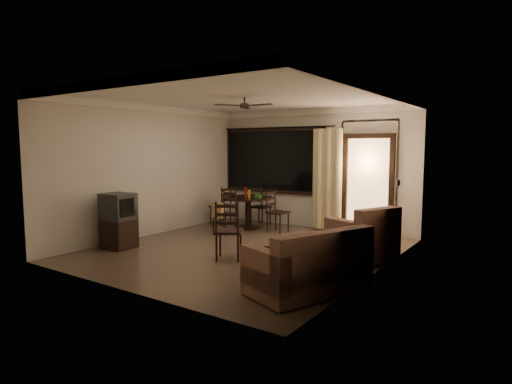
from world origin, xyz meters
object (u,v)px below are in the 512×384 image
Objects in this scene: dining_table at (248,204)px; dining_chair_west at (221,213)px; dining_chair_north at (260,214)px; armchair at (364,239)px; dining_chair_south at (224,220)px; tv_cabinet at (119,221)px; side_chair at (229,242)px; dining_chair_east at (277,220)px; coffee_table at (275,260)px; sofa at (311,268)px.

dining_table is 1.25× the size of dining_chair_west.
dining_chair_north reaches higher than armchair.
dining_table reaches higher than dining_chair_south.
dining_table is 3.14m from tv_cabinet.
dining_table is at bearing -90.34° from side_chair.
dining_table is at bearing 71.00° from tv_cabinet.
dining_chair_east is 3.34m from coffee_table.
dining_chair_west is 0.91× the size of tv_cabinet.
dining_chair_south reaches higher than armchair.
dining_chair_south is (-0.03, -0.86, -0.28)m from dining_table.
tv_cabinet reaches higher than armchair.
dining_chair_north is 4.23m from coffee_table.
armchair is 1.34× the size of coffee_table.
dining_chair_south is at bearing 141.68° from coffee_table.
armchair reaches higher than coffee_table.
dining_table is 1.13× the size of tv_cabinet.
coffee_table is 0.87× the size of side_chair.
tv_cabinet is at bearing -134.10° from armchair.
dining_chair_north is at bearing 89.67° from dining_chair_south.
sofa is (2.48, -3.20, 0.06)m from dining_chair_east.
tv_cabinet is (-0.82, -2.16, 0.22)m from dining_chair_south.
dining_chair_south reaches higher than sofa.
dining_table is at bearing 157.35° from sofa.
sofa is (4.14, -3.25, 0.06)m from dining_chair_west.
tv_cabinet is (-0.01, -3.04, 0.24)m from dining_chair_west.
dining_chair_east is 1.08× the size of coffee_table.
dining_table is 0.89m from dining_chair_east.
dining_chair_south is 0.91× the size of tv_cabinet.
dining_chair_south is 1.36m from dining_chair_north.
armchair is (3.29, -1.76, 0.09)m from dining_chair_north.
dining_chair_west is 0.98m from dining_chair_north.
tv_cabinet is 1.19× the size of coffee_table.
dining_chair_south is (-0.86, -0.83, 0.02)m from dining_chair_east.
dining_chair_south is 2.14m from side_chair.
dining_chair_south is 4.09m from sofa.
dining_table is 1.17× the size of side_chair.
dining_chair_north is at bearing 58.90° from dining_chair_east.
dining_chair_east is 0.97m from dining_chair_north.
sofa is at bearing -66.90° from armchair.
sofa is at bearing 133.05° from dining_chair_north.
coffee_table is (2.57, -2.03, -0.05)m from dining_chair_south.
armchair is at bearing -115.04° from dining_chair_east.
dining_chair_west and dining_chair_north have the same top height.
side_chair reaches higher than dining_chair_north.
armchair is 1.80m from coffee_table.
dining_chair_east is 2.77m from armchair.
tv_cabinet is 2.29m from side_chair.
sofa is at bearing -140.70° from dining_chair_east.
dining_chair_east is (1.67, -0.05, 0.00)m from dining_chair_west.
dining_chair_east is 1.00× the size of dining_chair_north.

